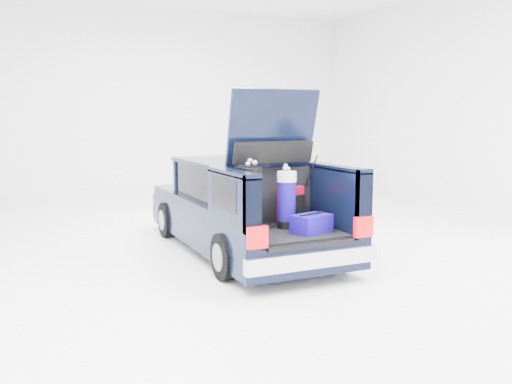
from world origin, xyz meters
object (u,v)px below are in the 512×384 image
red_suitcase (291,206)px  blue_duffel (312,224)px  car (240,208)px  black_golf_bag (251,199)px  blue_golf_bag (287,199)px

red_suitcase → blue_duffel: bearing=-115.2°
car → red_suitcase: 1.24m
car → blue_duffel: (0.25, -1.81, 0.05)m
car → black_golf_bag: (-0.43, -1.41, 0.36)m
blue_golf_bag → blue_duffel: 0.52m
black_golf_bag → car: bearing=90.9°
red_suitcase → black_golf_bag: black_golf_bag is taller
car → blue_golf_bag: car is taller
red_suitcase → black_golf_bag: (-0.70, -0.22, 0.16)m
car → black_golf_bag: size_ratio=4.87×
blue_golf_bag → red_suitcase: bearing=71.0°
car → blue_duffel: size_ratio=8.14×
red_suitcase → car: bearing=79.4°
black_golf_bag → red_suitcase: bearing=35.2°
car → red_suitcase: (0.27, -1.19, 0.19)m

